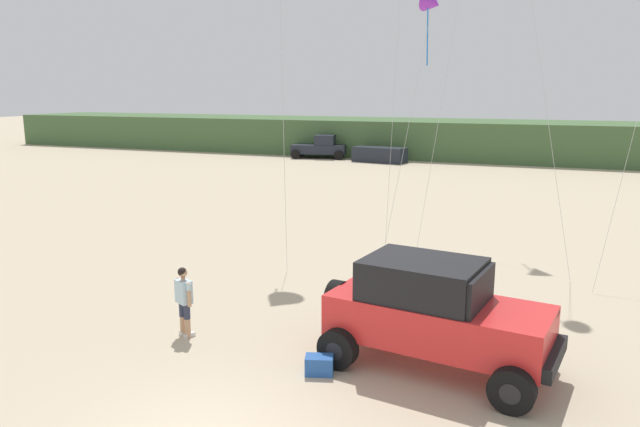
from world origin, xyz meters
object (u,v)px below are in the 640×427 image
cooler_box (319,365)px  person_watching (184,298)px  jeep (434,312)px  distant_pickup (321,147)px  distant_sedan (380,155)px  kite_blue_swept (433,4)px

cooler_box → person_watching: bearing=152.7°
jeep → distant_pickup: size_ratio=1.02×
jeep → distant_sedan: jeep is taller
cooler_box → distant_pickup: size_ratio=0.11×
cooler_box → jeep: bearing=11.9°
jeep → cooler_box: 2.58m
person_watching → distant_pickup: bearing=107.0°
distant_pickup → jeep: bearing=-64.8°
person_watching → distant_sedan: size_ratio=0.40×
jeep → cooler_box: jeep is taller
cooler_box → distant_pickup: distant_pickup is taller
distant_sedan → kite_blue_swept: (8.74, -23.68, 8.12)m
person_watching → cooler_box: bearing=-9.6°
distant_pickup → kite_blue_swept: kite_blue_swept is taller
jeep → cooler_box: bearing=-150.3°
distant_pickup → distant_sedan: 5.60m
distant_pickup → distant_sedan: distant_pickup is taller
person_watching → kite_blue_swept: (3.12, 11.63, 7.78)m
person_watching → cooler_box: person_watching is taller
jeep → distant_pickup: (-16.79, 35.75, -0.26)m
person_watching → distant_pickup: distant_pickup is taller
person_watching → distant_sedan: bearing=99.0°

